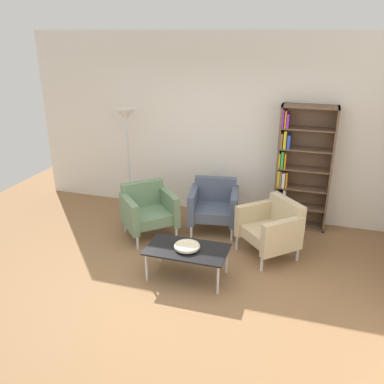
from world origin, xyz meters
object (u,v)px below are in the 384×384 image
(decorative_bowl, at_px, (187,246))
(bookshelf_tall, at_px, (299,169))
(armchair_near_window, at_px, (148,209))
(armchair_by_bookshelf, at_px, (272,227))
(coffee_table_low, at_px, (187,251))
(armchair_corner_red, at_px, (214,205))
(floor_lamp_torchiere, at_px, (127,127))

(decorative_bowl, bearing_deg, bookshelf_tall, 58.27)
(armchair_near_window, xyz_separation_m, armchair_by_bookshelf, (1.83, -0.05, 0.00))
(decorative_bowl, relative_size, armchair_by_bookshelf, 0.34)
(decorative_bowl, bearing_deg, armchair_by_bookshelf, 42.82)
(coffee_table_low, xyz_separation_m, armchair_corner_red, (-0.00, 1.36, 0.05))
(decorative_bowl, xyz_separation_m, armchair_corner_red, (-0.00, 1.36, -0.02))
(armchair_by_bookshelf, bearing_deg, armchair_corner_red, -161.15)
(armchair_by_bookshelf, distance_m, floor_lamp_torchiere, 2.83)
(coffee_table_low, height_order, floor_lamp_torchiere, floor_lamp_torchiere)
(bookshelf_tall, relative_size, decorative_bowl, 5.94)
(decorative_bowl, relative_size, armchair_near_window, 0.34)
(armchair_corner_red, bearing_deg, armchair_near_window, -161.97)
(armchair_corner_red, xyz_separation_m, armchair_by_bookshelf, (0.93, -0.50, 0.00))
(floor_lamp_torchiere, bearing_deg, armchair_near_window, -50.11)
(armchair_corner_red, distance_m, floor_lamp_torchiere, 1.90)
(armchair_near_window, height_order, armchair_by_bookshelf, same)
(decorative_bowl, height_order, armchair_corner_red, armchair_corner_red)
(bookshelf_tall, distance_m, armchair_corner_red, 1.39)
(armchair_corner_red, bearing_deg, floor_lamp_torchiere, 158.71)
(armchair_near_window, bearing_deg, coffee_table_low, -88.36)
(bookshelf_tall, relative_size, floor_lamp_torchiere, 1.09)
(decorative_bowl, xyz_separation_m, floor_lamp_torchiere, (-1.57, 1.71, 1.01))
(decorative_bowl, bearing_deg, coffee_table_low, 0.00)
(armchair_near_window, height_order, floor_lamp_torchiere, floor_lamp_torchiere)
(armchair_near_window, relative_size, armchair_by_bookshelf, 1.00)
(bookshelf_tall, height_order, decorative_bowl, bookshelf_tall)
(coffee_table_low, relative_size, armchair_near_window, 1.05)
(coffee_table_low, xyz_separation_m, floor_lamp_torchiere, (-1.57, 1.71, 1.08))
(coffee_table_low, bearing_deg, armchair_near_window, 134.72)
(bookshelf_tall, bearing_deg, armchair_near_window, -154.43)
(bookshelf_tall, bearing_deg, coffee_table_low, -121.73)
(bookshelf_tall, distance_m, armchair_near_window, 2.36)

